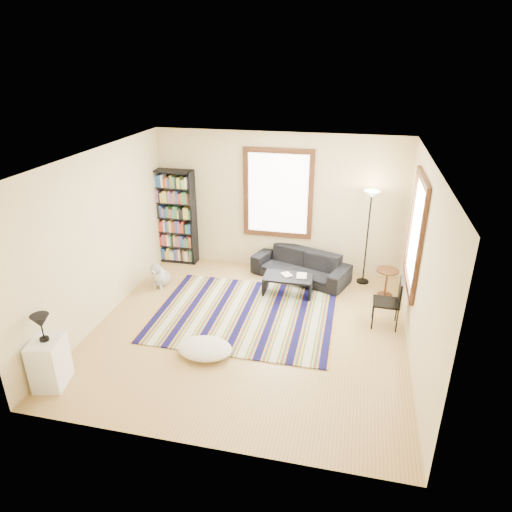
% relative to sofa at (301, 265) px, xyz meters
% --- Properties ---
extents(floor, '(5.00, 5.00, 0.10)m').
position_rel_sofa_xyz_m(floor, '(-0.56, -2.05, -0.33)').
color(floor, tan).
rests_on(floor, ground).
extents(ceiling, '(5.00, 5.00, 0.10)m').
position_rel_sofa_xyz_m(ceiling, '(-0.56, -2.05, 2.57)').
color(ceiling, white).
rests_on(ceiling, floor).
extents(wall_back, '(5.00, 0.10, 2.80)m').
position_rel_sofa_xyz_m(wall_back, '(-0.56, 0.50, 1.12)').
color(wall_back, beige).
rests_on(wall_back, floor).
extents(wall_front, '(5.00, 0.10, 2.80)m').
position_rel_sofa_xyz_m(wall_front, '(-0.56, -4.60, 1.12)').
color(wall_front, beige).
rests_on(wall_front, floor).
extents(wall_left, '(0.10, 5.00, 2.80)m').
position_rel_sofa_xyz_m(wall_left, '(-3.11, -2.05, 1.12)').
color(wall_left, beige).
rests_on(wall_left, floor).
extents(wall_right, '(0.10, 5.00, 2.80)m').
position_rel_sofa_xyz_m(wall_right, '(1.99, -2.05, 1.12)').
color(wall_right, beige).
rests_on(wall_right, floor).
extents(window_back, '(1.20, 0.06, 1.60)m').
position_rel_sofa_xyz_m(window_back, '(-0.56, 0.42, 1.32)').
color(window_back, white).
rests_on(window_back, wall_back).
extents(window_right, '(0.06, 1.20, 1.60)m').
position_rel_sofa_xyz_m(window_right, '(1.91, -1.25, 1.32)').
color(window_right, white).
rests_on(window_right, wall_right).
extents(rug, '(3.08, 2.46, 0.02)m').
position_rel_sofa_xyz_m(rug, '(-0.75, -1.62, -0.27)').
color(rug, '#0D0B39').
rests_on(rug, floor).
extents(sofa, '(2.06, 1.36, 0.56)m').
position_rel_sofa_xyz_m(sofa, '(0.00, 0.00, 0.00)').
color(sofa, black).
rests_on(sofa, floor).
extents(bookshelf, '(0.90, 0.30, 2.00)m').
position_rel_sofa_xyz_m(bookshelf, '(-2.73, 0.27, 0.72)').
color(bookshelf, black).
rests_on(bookshelf, floor).
extents(coffee_table, '(0.97, 0.65, 0.36)m').
position_rel_sofa_xyz_m(coffee_table, '(-0.14, -0.70, -0.10)').
color(coffee_table, black).
rests_on(coffee_table, floor).
extents(book_a, '(0.26, 0.25, 0.02)m').
position_rel_sofa_xyz_m(book_a, '(-0.24, -0.70, 0.09)').
color(book_a, beige).
rests_on(book_a, coffee_table).
extents(book_b, '(0.27, 0.21, 0.02)m').
position_rel_sofa_xyz_m(book_b, '(0.01, -0.65, 0.09)').
color(book_b, beige).
rests_on(book_b, coffee_table).
extents(floor_cushion, '(0.85, 0.65, 0.21)m').
position_rel_sofa_xyz_m(floor_cushion, '(-1.05, -2.86, -0.18)').
color(floor_cushion, beige).
rests_on(floor_cushion, floor).
extents(floor_lamp, '(0.34, 0.34, 1.86)m').
position_rel_sofa_xyz_m(floor_lamp, '(1.23, 0.10, 0.65)').
color(floor_lamp, black).
rests_on(floor_lamp, floor).
extents(side_table, '(0.49, 0.49, 0.54)m').
position_rel_sofa_xyz_m(side_table, '(1.64, -0.39, -0.01)').
color(side_table, '#472311').
rests_on(side_table, floor).
extents(folding_chair, '(0.43, 0.41, 0.86)m').
position_rel_sofa_xyz_m(folding_chair, '(1.59, -1.43, 0.15)').
color(folding_chair, black).
rests_on(folding_chair, floor).
extents(white_cabinet, '(0.47, 0.57, 0.70)m').
position_rel_sofa_xyz_m(white_cabinet, '(-2.86, -3.94, 0.07)').
color(white_cabinet, white).
rests_on(white_cabinet, floor).
extents(table_lamp, '(0.29, 0.29, 0.38)m').
position_rel_sofa_xyz_m(table_lamp, '(-2.86, -3.94, 0.61)').
color(table_lamp, black).
rests_on(table_lamp, white_cabinet).
extents(dog, '(0.40, 0.54, 0.53)m').
position_rel_sofa_xyz_m(dog, '(-2.59, -0.91, -0.01)').
color(dog, '#BEBEBE').
rests_on(dog, floor).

